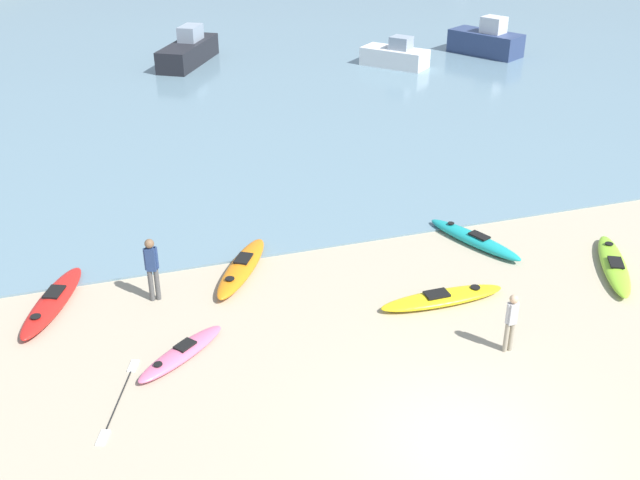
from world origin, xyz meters
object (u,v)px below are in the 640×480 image
(kayak_on_sand_1, at_px, (242,267))
(moored_boat_2, at_px, (486,41))
(person_near_waterline, at_px, (152,266))
(moored_boat_3, at_px, (395,56))
(kayak_on_sand_0, at_px, (442,298))
(kayak_on_sand_5, at_px, (474,239))
(kayak_on_sand_4, at_px, (182,353))
(moored_boat_0, at_px, (188,51))
(person_near_foreground, at_px, (511,319))
(loose_paddle, at_px, (119,399))
(kayak_on_sand_3, at_px, (53,301))
(kayak_on_sand_2, at_px, (614,265))

(kayak_on_sand_1, relative_size, moored_boat_2, 0.75)
(person_near_waterline, bearing_deg, moored_boat_3, 52.50)
(kayak_on_sand_0, distance_m, kayak_on_sand_5, 3.51)
(moored_boat_2, bearing_deg, kayak_on_sand_4, -131.76)
(kayak_on_sand_1, bearing_deg, moored_boat_0, 84.29)
(kayak_on_sand_0, distance_m, moored_boat_0, 26.46)
(person_near_foreground, height_order, loose_paddle, person_near_foreground)
(kayak_on_sand_3, bearing_deg, kayak_on_sand_5, -1.38)
(kayak_on_sand_1, distance_m, moored_boat_2, 27.46)
(kayak_on_sand_2, distance_m, kayak_on_sand_5, 3.92)
(kayak_on_sand_1, xyz_separation_m, kayak_on_sand_4, (-2.18, -3.39, -0.05))
(moored_boat_3, xyz_separation_m, loose_paddle, (-16.48, -23.68, -0.61))
(person_near_waterline, bearing_deg, kayak_on_sand_4, -84.57)
(kayak_on_sand_3, bearing_deg, person_near_waterline, -10.37)
(moored_boat_2, bearing_deg, loose_paddle, -132.45)
(kayak_on_sand_2, height_order, kayak_on_sand_5, kayak_on_sand_5)
(kayak_on_sand_0, relative_size, kayak_on_sand_4, 1.40)
(kayak_on_sand_4, bearing_deg, kayak_on_sand_2, 1.61)
(moored_boat_3, bearing_deg, kayak_on_sand_2, -97.42)
(kayak_on_sand_3, relative_size, person_near_waterline, 1.97)
(kayak_on_sand_0, bearing_deg, person_near_waterline, 160.90)
(moored_boat_3, bearing_deg, moored_boat_0, 158.79)
(kayak_on_sand_5, relative_size, moored_boat_2, 0.76)
(kayak_on_sand_3, relative_size, moored_boat_2, 0.80)
(moored_boat_3, bearing_deg, person_near_foreground, -107.30)
(kayak_on_sand_5, bearing_deg, kayak_on_sand_4, -162.29)
(person_near_waterline, xyz_separation_m, loose_paddle, (-1.25, -3.83, -1.00))
(kayak_on_sand_2, bearing_deg, moored_boat_2, 69.03)
(kayak_on_sand_1, distance_m, loose_paddle, 5.81)
(kayak_on_sand_3, relative_size, moored_boat_0, 0.65)
(kayak_on_sand_2, height_order, moored_boat_2, moored_boat_2)
(kayak_on_sand_3, bearing_deg, loose_paddle, -73.20)
(kayak_on_sand_5, height_order, loose_paddle, kayak_on_sand_5)
(kayak_on_sand_4, relative_size, loose_paddle, 0.92)
(kayak_on_sand_1, relative_size, person_near_waterline, 1.86)
(kayak_on_sand_4, distance_m, moored_boat_3, 27.10)
(loose_paddle, bearing_deg, kayak_on_sand_5, 20.66)
(kayak_on_sand_5, height_order, moored_boat_2, moored_boat_2)
(kayak_on_sand_1, distance_m, person_near_waterline, 2.66)
(kayak_on_sand_1, height_order, person_near_foreground, person_near_foreground)
(kayak_on_sand_2, distance_m, kayak_on_sand_4, 12.08)
(kayak_on_sand_5, xyz_separation_m, person_near_waterline, (-9.38, -0.18, 0.84))
(moored_boat_2, bearing_deg, kayak_on_sand_1, -133.07)
(moored_boat_0, height_order, moored_boat_3, moored_boat_0)
(kayak_on_sand_0, height_order, person_near_foreground, person_near_foreground)
(kayak_on_sand_3, height_order, moored_boat_0, moored_boat_0)
(kayak_on_sand_0, relative_size, kayak_on_sand_2, 1.00)
(kayak_on_sand_5, distance_m, moored_boat_2, 23.69)
(kayak_on_sand_5, xyz_separation_m, loose_paddle, (-10.63, -4.01, -0.16))
(kayak_on_sand_5, bearing_deg, moored_boat_2, 60.08)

